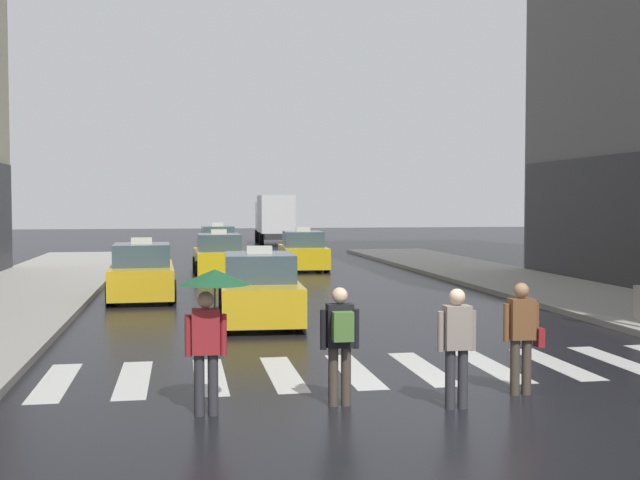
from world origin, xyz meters
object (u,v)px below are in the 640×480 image
(taxi_fourth, at_px, (303,252))
(taxi_third, at_px, (219,257))
(pedestrian_with_backpack, at_px, (340,337))
(taxi_lead, at_px, (259,291))
(pedestrian_with_umbrella, at_px, (211,301))
(taxi_fifth, at_px, (217,243))
(pedestrian_plain_coat, at_px, (457,341))
(taxi_second, at_px, (142,274))
(pedestrian_with_handbag, at_px, (522,331))
(box_truck, at_px, (274,217))

(taxi_fourth, bearing_deg, taxi_third, -148.29)
(pedestrian_with_backpack, bearing_deg, taxi_third, 91.99)
(taxi_lead, bearing_deg, pedestrian_with_umbrella, -99.84)
(taxi_fifth, distance_m, pedestrian_with_backpack, 31.09)
(pedestrian_with_umbrella, xyz_separation_m, pedestrian_plain_coat, (3.31, -0.24, -0.58))
(pedestrian_with_backpack, bearing_deg, taxi_lead, 92.28)
(taxi_second, bearing_deg, pedestrian_with_handbag, -65.18)
(pedestrian_with_umbrella, bearing_deg, pedestrian_with_backpack, 5.07)
(pedestrian_with_backpack, bearing_deg, taxi_fifth, 90.52)
(pedestrian_with_umbrella, bearing_deg, taxi_fifth, 87.29)
(pedestrian_with_backpack, distance_m, pedestrian_plain_coat, 1.59)
(taxi_third, relative_size, taxi_fourth, 0.99)
(taxi_lead, relative_size, taxi_fourth, 1.00)
(taxi_lead, height_order, pedestrian_with_umbrella, pedestrian_with_umbrella)
(pedestrian_with_umbrella, distance_m, pedestrian_with_handbag, 4.57)
(taxi_second, distance_m, taxi_third, 7.58)
(taxi_lead, relative_size, pedestrian_plain_coat, 2.79)
(taxi_fifth, relative_size, pedestrian_with_backpack, 2.78)
(taxi_second, bearing_deg, pedestrian_plain_coat, -70.52)
(taxi_lead, xyz_separation_m, pedestrian_plain_coat, (1.87, -8.54, 0.21))
(pedestrian_with_umbrella, distance_m, pedestrian_with_backpack, 1.85)
(taxi_second, relative_size, pedestrian_plain_coat, 2.78)
(taxi_lead, distance_m, taxi_fourth, 14.91)
(taxi_second, distance_m, pedestrian_with_umbrella, 13.57)
(box_truck, relative_size, pedestrian_with_handbag, 4.61)
(taxi_second, bearing_deg, taxi_fifth, 80.37)
(pedestrian_with_umbrella, bearing_deg, taxi_second, 96.53)
(taxi_fourth, relative_size, box_truck, 0.61)
(taxi_fifth, xyz_separation_m, pedestrian_plain_coat, (1.82, -31.49, 0.21))
(taxi_lead, bearing_deg, taxi_fourth, 77.29)
(taxi_third, bearing_deg, taxi_second, -110.00)
(taxi_fifth, bearing_deg, taxi_fourth, -68.93)
(taxi_third, bearing_deg, pedestrian_with_backpack, -88.01)
(taxi_fourth, height_order, pedestrian_with_handbag, taxi_fourth)
(pedestrian_with_umbrella, relative_size, pedestrian_with_backpack, 1.18)
(taxi_lead, bearing_deg, taxi_second, 120.01)
(pedestrian_with_handbag, xyz_separation_m, pedestrian_plain_coat, (-1.21, -0.60, 0.01))
(taxi_second, xyz_separation_m, pedestrian_with_umbrella, (1.54, -13.46, 0.79))
(taxi_third, xyz_separation_m, taxi_fourth, (3.67, 2.27, 0.00))
(taxi_fourth, bearing_deg, pedestrian_with_handbag, -90.51)
(taxi_second, distance_m, pedestrian_with_handbag, 14.43)
(taxi_lead, distance_m, taxi_third, 12.28)
(taxi_third, height_order, pedestrian_with_handbag, taxi_third)
(taxi_lead, distance_m, pedestrian_with_handbag, 8.52)
(taxi_fourth, xyz_separation_m, taxi_fifth, (-3.24, 8.41, 0.00))
(pedestrian_plain_coat, bearing_deg, pedestrian_with_backpack, 165.60)
(taxi_second, xyz_separation_m, pedestrian_with_handbag, (6.06, -13.10, 0.21))
(taxi_third, height_order, pedestrian_with_umbrella, pedestrian_with_umbrella)
(taxi_fifth, distance_m, pedestrian_with_handbag, 31.04)
(box_truck, bearing_deg, taxi_second, -103.88)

